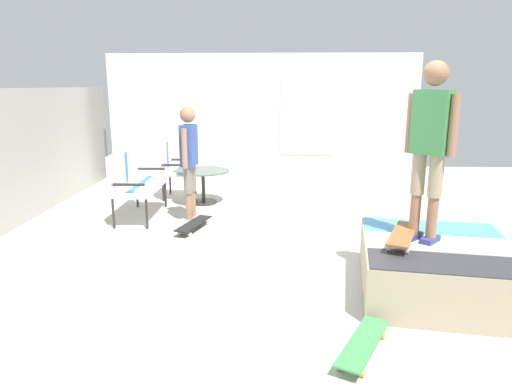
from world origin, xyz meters
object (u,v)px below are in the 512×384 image
Objects in this scene: person_skater at (430,139)px; person_watching at (189,156)px; patio_bench at (133,178)px; skateboard_spare at (363,343)px; skate_ramp at (440,268)px; skateboard_on_ramp at (403,234)px; patio_chair_near_house at (173,164)px; skateboard_by_bench at (194,224)px; patio_table at (203,180)px.

person_watching is at bearing 50.57° from person_skater.
skateboard_spare is at bearing -141.58° from patio_bench.
skateboard_on_ramp is at bearing 90.35° from skate_ramp.
patio_chair_near_house is 2.04m from skateboard_by_bench.
patio_bench is at bearing 59.38° from skateboard_by_bench.
patio_table is 0.54× the size of person_skater.
patio_bench is 4.54m from skateboard_spare.
patio_bench is at bearing 56.61° from skate_ramp.
skate_ramp is 2.75× the size of skateboard_by_bench.
patio_chair_near_house reaches higher than skateboard_by_bench.
skateboard_spare is (-1.07, 0.93, -0.17)m from skate_ramp.
person_skater is at bearing -124.91° from skateboard_by_bench.
skateboard_spare is at bearing 152.67° from skateboard_on_ramp.
skateboard_by_bench is 1.01× the size of skateboard_on_ramp.
person_skater is at bearing -33.25° from skateboard_spare.
patio_table is at bearing 40.03° from skate_ramp.
person_watching reaches higher than skateboard_by_bench.
patio_table is at bearing -46.66° from patio_bench.
skateboard_spare is (-3.34, -1.90, -0.89)m from person_watching.
patio_bench is 1.56× the size of skateboard_spare.
patio_chair_near_house reaches higher than skateboard_on_ramp.
patio_bench is 1.52× the size of skateboard_by_bench.
patio_bench is 1.39× the size of patio_table.
person_watching is 3.47m from person_skater.
patio_table reaches higher than skate_ramp.
patio_bench is at bearing 53.72° from skateboard_on_ramp.
person_watching is (-1.44, -0.57, 0.36)m from patio_chair_near_house.
person_skater is at bearing -138.35° from patio_chair_near_house.
patio_chair_near_house is at bearing 39.14° from skateboard_on_ramp.
patio_chair_near_house reaches higher than patio_table.
patio_table is 1.21m from person_watching.
person_watching is (2.27, 2.83, 0.72)m from skate_ramp.
patio_table is at bearing 36.00° from skateboard_on_ramp.
patio_bench reaches higher than patio_table.
skateboard_spare is (-2.93, -1.79, 0.00)m from skateboard_by_bench.
person_watching reaches higher than patio_bench.
person_watching is at bearing -102.05° from patio_bench.
patio_table reaches higher than skateboard_by_bench.
skate_ramp is at bearing -137.52° from patio_chair_near_house.
skateboard_on_ramp is at bearing -144.00° from patio_table.
person_skater reaches higher than skateboard_by_bench.
person_watching is 1.00× the size of person_skater.
person_skater reaches higher than skateboard_spare.
skateboard_by_bench is at bearing 55.09° from person_skater.
person_watching reaches higher than patio_chair_near_house.
patio_table is 1.12× the size of skateboard_spare.
skate_ramp is at bearing -123.39° from patio_bench.
person_skater is 2.07× the size of skateboard_on_ramp.
patio_chair_near_house is 0.73m from patio_table.
person_skater is (-3.63, -3.23, 0.87)m from patio_chair_near_house.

